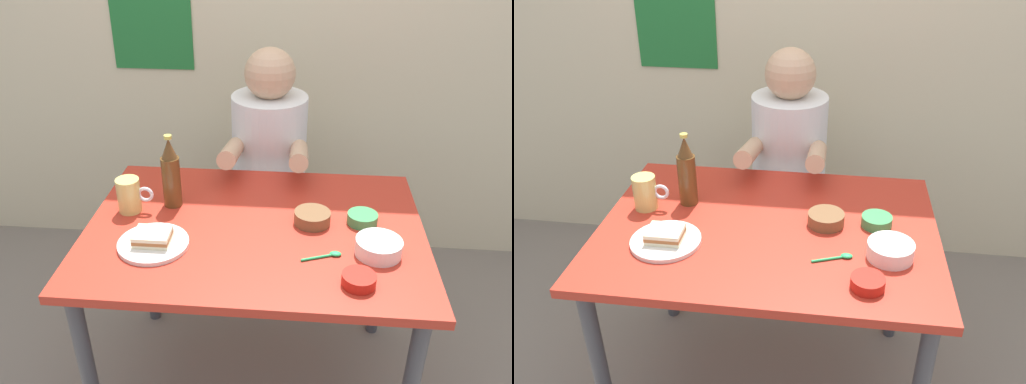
# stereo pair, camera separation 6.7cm
# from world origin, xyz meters

# --- Properties ---
(ground_plane) EXTENTS (6.00, 6.00, 0.00)m
(ground_plane) POSITION_xyz_m (0.00, 0.00, 0.00)
(ground_plane) COLOR slate
(dining_table) EXTENTS (1.10, 0.80, 0.74)m
(dining_table) POSITION_xyz_m (0.00, 0.00, 0.65)
(dining_table) COLOR #B72D1E
(dining_table) RESTS_ON ground
(stool) EXTENTS (0.34, 0.34, 0.45)m
(stool) POSITION_xyz_m (0.01, 0.63, 0.35)
(stool) COLOR #4C4C51
(stool) RESTS_ON ground
(person_seated) EXTENTS (0.33, 0.56, 0.72)m
(person_seated) POSITION_xyz_m (0.01, 0.62, 0.77)
(person_seated) COLOR white
(person_seated) RESTS_ON stool
(plate_orange) EXTENTS (0.22, 0.22, 0.01)m
(plate_orange) POSITION_xyz_m (-0.30, -0.14, 0.75)
(plate_orange) COLOR silver
(plate_orange) RESTS_ON dining_table
(sandwich) EXTENTS (0.11, 0.09, 0.04)m
(sandwich) POSITION_xyz_m (-0.30, -0.14, 0.77)
(sandwich) COLOR beige
(sandwich) RESTS_ON plate_orange
(beer_mug) EXTENTS (0.13, 0.08, 0.12)m
(beer_mug) POSITION_xyz_m (-0.43, 0.06, 0.80)
(beer_mug) COLOR #D1BC66
(beer_mug) RESTS_ON dining_table
(beer_bottle) EXTENTS (0.06, 0.06, 0.26)m
(beer_bottle) POSITION_xyz_m (-0.30, 0.11, 0.86)
(beer_bottle) COLOR #593819
(beer_bottle) RESTS_ON dining_table
(condiment_bowl_brown) EXTENTS (0.12, 0.12, 0.04)m
(condiment_bowl_brown) POSITION_xyz_m (0.19, 0.04, 0.76)
(condiment_bowl_brown) COLOR brown
(condiment_bowl_brown) RESTS_ON dining_table
(rice_bowl_white) EXTENTS (0.14, 0.14, 0.05)m
(rice_bowl_white) POSITION_xyz_m (0.38, -0.12, 0.77)
(rice_bowl_white) COLOR silver
(rice_bowl_white) RESTS_ON dining_table
(dip_bowl_green) EXTENTS (0.10, 0.10, 0.03)m
(dip_bowl_green) POSITION_xyz_m (0.35, 0.05, 0.76)
(dip_bowl_green) COLOR #388C4C
(dip_bowl_green) RESTS_ON dining_table
(sambal_bowl_red) EXTENTS (0.10, 0.10, 0.03)m
(sambal_bowl_red) POSITION_xyz_m (0.31, -0.27, 0.76)
(sambal_bowl_red) COLOR #B21E14
(sambal_bowl_red) RESTS_ON dining_table
(spoon) EXTENTS (0.12, 0.06, 0.01)m
(spoon) POSITION_xyz_m (0.24, -0.15, 0.75)
(spoon) COLOR #26A559
(spoon) RESTS_ON dining_table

